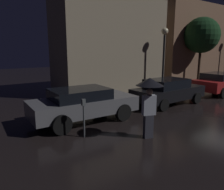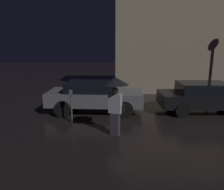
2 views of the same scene
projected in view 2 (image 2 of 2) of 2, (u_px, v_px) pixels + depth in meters
name	position (u px, v px, depth m)	size (l,w,h in m)	color
building_facade_left	(175.00, 43.00, 14.64)	(7.95, 3.00, 6.41)	gray
parked_car_grey	(94.00, 95.00, 10.26)	(4.44, 2.05, 1.39)	slate
parked_car_black	(205.00, 97.00, 10.16)	(4.34, 1.94, 1.38)	black
pedestrian_with_umbrella	(115.00, 92.00, 7.31)	(0.92, 0.92, 2.05)	#383842
parking_meter	(71.00, 103.00, 8.74)	(0.12, 0.10, 1.34)	#4C5154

